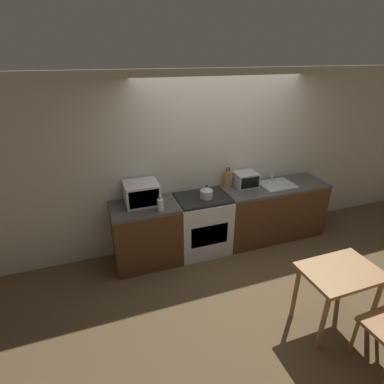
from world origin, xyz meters
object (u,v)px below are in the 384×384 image
(stove_range, at_px, (202,224))
(bottle, at_px, (161,205))
(toaster_oven, at_px, (246,179))
(dining_table, at_px, (339,280))
(kettle, at_px, (206,192))
(microwave, at_px, (142,193))

(stove_range, xyz_separation_m, bottle, (-0.67, -0.21, 0.54))
(toaster_oven, bearing_deg, bottle, -166.14)
(stove_range, distance_m, bottle, 0.88)
(bottle, relative_size, dining_table, 0.29)
(kettle, relative_size, bottle, 0.87)
(stove_range, xyz_separation_m, toaster_oven, (0.77, 0.14, 0.56))
(microwave, relative_size, bottle, 1.95)
(toaster_oven, height_order, dining_table, toaster_oven)
(stove_range, bearing_deg, microwave, 173.70)
(bottle, xyz_separation_m, dining_table, (1.52, -1.58, -0.38))
(toaster_oven, bearing_deg, dining_table, -87.37)
(stove_range, xyz_separation_m, microwave, (-0.85, 0.09, 0.60))
(microwave, bearing_deg, kettle, -9.17)
(bottle, distance_m, toaster_oven, 1.48)
(toaster_oven, distance_m, dining_table, 1.97)
(kettle, bearing_deg, bottle, -167.03)
(toaster_oven, bearing_deg, microwave, -178.34)
(bottle, bearing_deg, stove_range, 17.75)
(kettle, bearing_deg, stove_range, 129.92)
(stove_range, xyz_separation_m, dining_table, (0.86, -1.79, 0.16))
(stove_range, distance_m, kettle, 0.54)
(kettle, distance_m, dining_table, 1.96)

